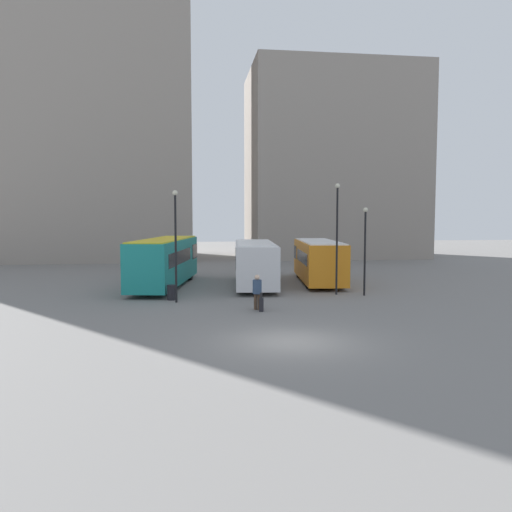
{
  "coord_description": "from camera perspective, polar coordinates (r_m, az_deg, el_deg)",
  "views": [
    {
      "loc": [
        -3.69,
        -18.03,
        4.61
      ],
      "look_at": [
        0.24,
        11.75,
        2.33
      ],
      "focal_mm": 35.0,
      "sensor_mm": 36.0,
      "label": 1
    }
  ],
  "objects": [
    {
      "name": "bus_1",
      "position": [
        33.79,
        -0.12,
        -0.73
      ],
      "size": [
        3.45,
        9.81,
        2.99
      ],
      "rotation": [
        0.0,
        0.0,
        1.48
      ],
      "color": "silver",
      "rests_on": "ground_plane"
    },
    {
      "name": "ground_plane",
      "position": [
        18.97,
        3.99,
        -9.73
      ],
      "size": [
        160.0,
        160.0,
        0.0
      ],
      "primitive_type": "plane",
      "color": "slate"
    },
    {
      "name": "traveler",
      "position": [
        25.17,
        0.13,
        -3.78
      ],
      "size": [
        0.54,
        0.54,
        1.77
      ],
      "rotation": [
        0.0,
        0.0,
        1.36
      ],
      "color": "#4C3828",
      "rests_on": "ground_plane"
    },
    {
      "name": "building_block_left",
      "position": [
        63.3,
        -21.82,
        20.06
      ],
      "size": [
        29.49,
        14.93,
        44.14
      ],
      "color": "gray",
      "rests_on": "ground_plane"
    },
    {
      "name": "bus_0",
      "position": [
        34.25,
        -10.31,
        -0.49
      ],
      "size": [
        4.43,
        11.71,
        3.24
      ],
      "rotation": [
        0.0,
        0.0,
        1.4
      ],
      "color": "#19847F",
      "rests_on": "ground_plane"
    },
    {
      "name": "lamp_post_1",
      "position": [
        27.43,
        -9.18,
        2.11
      ],
      "size": [
        0.28,
        0.28,
        6.11
      ],
      "color": "black",
      "rests_on": "ground_plane"
    },
    {
      "name": "lamp_post_2",
      "position": [
        30.26,
        12.35,
        1.41
      ],
      "size": [
        0.28,
        0.28,
        5.24
      ],
      "color": "black",
      "rests_on": "ground_plane"
    },
    {
      "name": "suitcase",
      "position": [
        24.81,
        0.62,
        -5.57
      ],
      "size": [
        0.27,
        0.39,
        0.96
      ],
      "rotation": [
        0.0,
        0.0,
        1.36
      ],
      "color": "black",
      "rests_on": "ground_plane"
    },
    {
      "name": "building_block_right",
      "position": [
        61.83,
        8.66,
        10.24
      ],
      "size": [
        19.83,
        13.43,
        22.02
      ],
      "color": "gray",
      "rests_on": "ground_plane"
    },
    {
      "name": "trash_bin",
      "position": [
        28.59,
        -9.61,
        -4.13
      ],
      "size": [
        0.52,
        0.52,
        0.85
      ],
      "color": "black",
      "rests_on": "ground_plane"
    },
    {
      "name": "bus_2",
      "position": [
        35.99,
        7.14,
        -0.44
      ],
      "size": [
        3.67,
        9.93,
        3.0
      ],
      "rotation": [
        0.0,
        0.0,
        1.46
      ],
      "color": "orange",
      "rests_on": "ground_plane"
    },
    {
      "name": "lamp_post_0",
      "position": [
        30.29,
        9.24,
        2.87
      ],
      "size": [
        0.28,
        0.28,
        6.67
      ],
      "color": "black",
      "rests_on": "ground_plane"
    }
  ]
}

